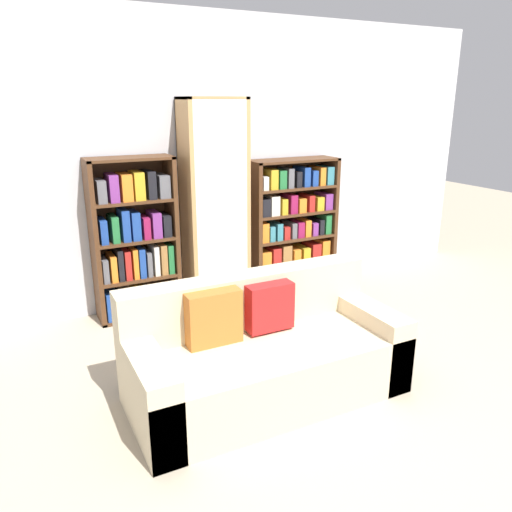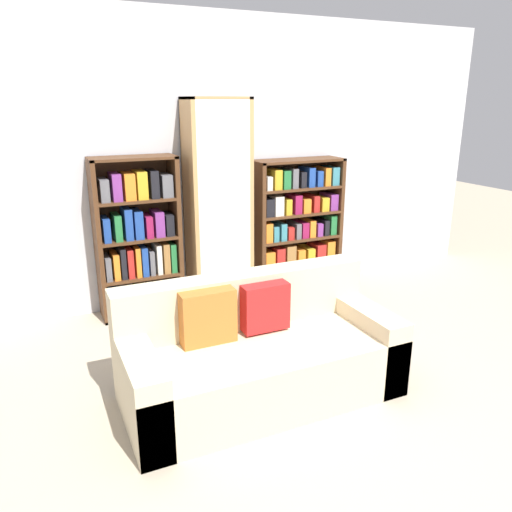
{
  "view_description": "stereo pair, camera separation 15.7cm",
  "coord_description": "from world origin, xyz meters",
  "px_view_note": "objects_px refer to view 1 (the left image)",
  "views": [
    {
      "loc": [
        -1.8,
        -2.06,
        1.92
      ],
      "look_at": [
        -0.04,
        1.39,
        0.71
      ],
      "focal_mm": 35.0,
      "sensor_mm": 36.0,
      "label": 1
    },
    {
      "loc": [
        -1.66,
        -2.13,
        1.92
      ],
      "look_at": [
        -0.04,
        1.39,
        0.71
      ],
      "focal_mm": 35.0,
      "sensor_mm": 36.0,
      "label": 2
    }
  ],
  "objects_px": {
    "couch": "(264,356)",
    "bookshelf_right": "(292,227)",
    "display_cabinet": "(214,204)",
    "bookshelf_left": "(135,244)",
    "wine_bottle": "(309,297)"
  },
  "relations": [
    {
      "from": "couch",
      "to": "bookshelf_right",
      "type": "xyz_separation_m",
      "value": [
        1.22,
        1.7,
        0.37
      ]
    },
    {
      "from": "couch",
      "to": "display_cabinet",
      "type": "distance_m",
      "value": 1.85
    },
    {
      "from": "display_cabinet",
      "to": "bookshelf_right",
      "type": "xyz_separation_m",
      "value": [
        0.87,
        0.02,
        -0.32
      ]
    },
    {
      "from": "bookshelf_left",
      "to": "wine_bottle",
      "type": "bearing_deg",
      "value": -26.83
    },
    {
      "from": "couch",
      "to": "bookshelf_left",
      "type": "height_order",
      "value": "bookshelf_left"
    },
    {
      "from": "bookshelf_left",
      "to": "wine_bottle",
      "type": "height_order",
      "value": "bookshelf_left"
    },
    {
      "from": "couch",
      "to": "display_cabinet",
      "type": "xyz_separation_m",
      "value": [
        0.36,
        1.68,
        0.69
      ]
    },
    {
      "from": "couch",
      "to": "bookshelf_right",
      "type": "distance_m",
      "value": 2.12
    },
    {
      "from": "wine_bottle",
      "to": "bookshelf_left",
      "type": "bearing_deg",
      "value": 153.17
    },
    {
      "from": "display_cabinet",
      "to": "bookshelf_right",
      "type": "bearing_deg",
      "value": 1.06
    },
    {
      "from": "bookshelf_left",
      "to": "bookshelf_right",
      "type": "distance_m",
      "value": 1.64
    },
    {
      "from": "bookshelf_left",
      "to": "display_cabinet",
      "type": "xyz_separation_m",
      "value": [
        0.77,
        -0.02,
        0.29
      ]
    },
    {
      "from": "couch",
      "to": "wine_bottle",
      "type": "distance_m",
      "value": 1.4
    },
    {
      "from": "bookshelf_right",
      "to": "wine_bottle",
      "type": "bearing_deg",
      "value": -107.78
    },
    {
      "from": "wine_bottle",
      "to": "couch",
      "type": "bearing_deg",
      "value": -135.33
    }
  ]
}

